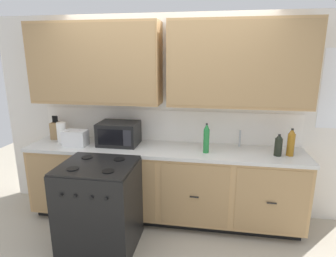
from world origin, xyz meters
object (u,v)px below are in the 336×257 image
Objects in this scene: bottle_dark at (278,145)px; bottle_green at (206,139)px; toaster at (75,138)px; paper_towel_roll at (62,133)px; microwave at (119,133)px; bottle_amber at (291,143)px; knife_block at (56,130)px; stove_range at (100,206)px.

bottle_dark is 0.72× the size of bottle_green.
toaster is 0.25m from paper_towel_roll.
microwave is 1.86m from bottle_dark.
toaster is at bearing -179.37° from bottle_dark.
bottle_amber is 0.92m from bottle_green.
bottle_dark is at bearing -3.28° from microwave.
bottle_amber is 1.26× the size of bottle_dark.
toaster is at bearing -21.63° from paper_towel_roll.
paper_towel_roll is (-0.23, 0.09, 0.03)m from toaster.
bottle_dark is 0.78m from bottle_green.
microwave is 0.90m from knife_block.
paper_towel_roll reaches higher than bottle_dark.
knife_block reaches higher than bottle_amber.
paper_towel_roll reaches higher than toaster.
paper_towel_roll reaches higher than stove_range.
stove_range is 0.91m from microwave.
microwave reaches higher than bottle_dark.
bottle_dark is at bearing 0.63° from toaster.
knife_block is at bearing 175.54° from bottle_dark.
paper_towel_roll is 1.81m from bottle_green.
toaster is at bearing -178.88° from bottle_amber.
bottle_green reaches higher than bottle_amber.
bottle_green reaches higher than knife_block.
bottle_dark reaches higher than toaster.
microwave is 1.71× the size of toaster.
paper_towel_roll is at bearing 177.13° from bottle_green.
bottle_green is (1.97, -0.24, 0.05)m from knife_block.
knife_block is (-0.90, 0.11, -0.02)m from microwave.
knife_block is 1.98m from bottle_green.
microwave is (0.00, 0.68, 0.61)m from stove_range.
knife_block is 2.76m from bottle_dark.
stove_range is at bearing -152.93° from bottle_green.
bottle_dark is (2.59, -0.06, -0.01)m from paper_towel_roll.
knife_block is at bearing 136.98° from paper_towel_roll.
toaster is 0.90× the size of knife_block.
stove_range is 3.09× the size of bottle_amber.
stove_range is 2.17m from bottle_amber.
microwave is at bearing 3.27° from paper_towel_roll.
bottle_dark is (1.85, -0.11, -0.02)m from microwave.
paper_towel_roll is at bearing 179.12° from bottle_amber.
knife_block reaches higher than toaster.
stove_range is 2.03m from bottle_dark.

